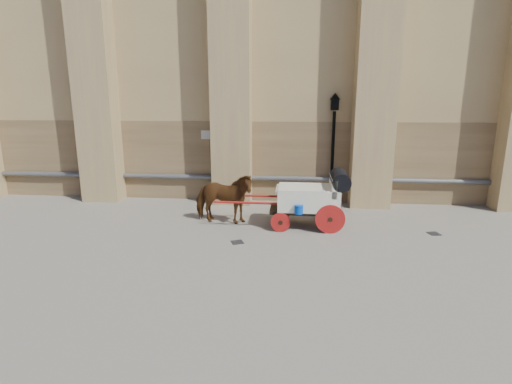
# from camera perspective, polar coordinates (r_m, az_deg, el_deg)

# --- Properties ---
(ground) EXTENTS (90.00, 90.00, 0.00)m
(ground) POSITION_cam_1_polar(r_m,az_deg,el_deg) (11.55, -1.08, -6.24)
(ground) COLOR gray
(ground) RESTS_ON ground
(horse) EXTENTS (1.99, 1.05, 1.62)m
(horse) POSITION_cam_1_polar(r_m,az_deg,el_deg) (12.46, -4.69, -0.90)
(horse) COLOR brown
(horse) RESTS_ON ground
(carriage) EXTENTS (4.03, 1.43, 1.76)m
(carriage) POSITION_cam_1_polar(r_m,az_deg,el_deg) (12.18, 8.14, -0.66)
(carriage) COLOR black
(carriage) RESTS_ON ground
(street_lamp) EXTENTS (0.38, 0.38, 4.02)m
(street_lamp) POSITION_cam_1_polar(r_m,az_deg,el_deg) (14.78, 10.93, 6.46)
(street_lamp) COLOR black
(street_lamp) RESTS_ON ground
(drain_grate_near) EXTENTS (0.42, 0.42, 0.01)m
(drain_grate_near) POSITION_cam_1_polar(r_m,az_deg,el_deg) (11.04, -2.69, -7.18)
(drain_grate_near) COLOR black
(drain_grate_near) RESTS_ON ground
(drain_grate_far) EXTENTS (0.38, 0.38, 0.01)m
(drain_grate_far) POSITION_cam_1_polar(r_m,az_deg,el_deg) (12.79, 24.08, -5.45)
(drain_grate_far) COLOR black
(drain_grate_far) RESTS_ON ground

